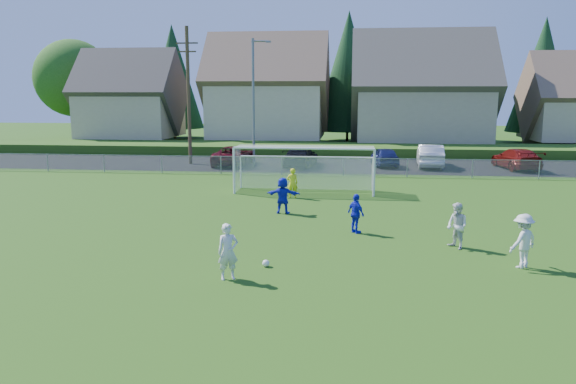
{
  "coord_description": "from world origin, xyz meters",
  "views": [
    {
      "loc": [
        2.45,
        -13.72,
        5.29
      ],
      "look_at": [
        0.0,
        8.0,
        1.4
      ],
      "focal_mm": 35.0,
      "sensor_mm": 36.0,
      "label": 1
    }
  ],
  "objects_px": {
    "soccer_ball": "(266,263)",
    "player_white_b": "(457,226)",
    "player_white_c": "(523,241)",
    "car_c": "(234,156)",
    "player_white_a": "(228,252)",
    "car_d": "(300,157)",
    "car_e": "(385,157)",
    "car_f": "(430,156)",
    "soccer_goal": "(305,162)",
    "goalkeeper": "(292,183)",
    "player_blue_b": "(283,195)",
    "car_g": "(516,159)",
    "player_blue_a": "(356,214)"
  },
  "relations": [
    {
      "from": "soccer_ball",
      "to": "player_white_b",
      "type": "distance_m",
      "value": 6.82
    },
    {
      "from": "player_white_c",
      "to": "car_c",
      "type": "height_order",
      "value": "player_white_c"
    },
    {
      "from": "player_white_a",
      "to": "player_white_b",
      "type": "bearing_deg",
      "value": 5.24
    },
    {
      "from": "player_white_c",
      "to": "car_c",
      "type": "relative_size",
      "value": 0.33
    },
    {
      "from": "player_white_c",
      "to": "car_d",
      "type": "bearing_deg",
      "value": -107.65
    },
    {
      "from": "soccer_ball",
      "to": "car_e",
      "type": "height_order",
      "value": "car_e"
    },
    {
      "from": "car_f",
      "to": "player_white_b",
      "type": "bearing_deg",
      "value": 88.91
    },
    {
      "from": "car_e",
      "to": "soccer_goal",
      "type": "height_order",
      "value": "soccer_goal"
    },
    {
      "from": "soccer_ball",
      "to": "car_f",
      "type": "bearing_deg",
      "value": 71.54
    },
    {
      "from": "player_white_a",
      "to": "goalkeeper",
      "type": "height_order",
      "value": "player_white_a"
    },
    {
      "from": "player_blue_b",
      "to": "car_c",
      "type": "bearing_deg",
      "value": -66.7
    },
    {
      "from": "player_blue_b",
      "to": "car_f",
      "type": "relative_size",
      "value": 0.33
    },
    {
      "from": "soccer_ball",
      "to": "player_white_c",
      "type": "bearing_deg",
      "value": 5.93
    },
    {
      "from": "player_white_a",
      "to": "player_blue_b",
      "type": "height_order",
      "value": "player_white_a"
    },
    {
      "from": "car_g",
      "to": "car_f",
      "type": "bearing_deg",
      "value": -12.76
    },
    {
      "from": "car_c",
      "to": "car_e",
      "type": "distance_m",
      "value": 11.0
    },
    {
      "from": "player_blue_b",
      "to": "car_d",
      "type": "height_order",
      "value": "player_blue_b"
    },
    {
      "from": "player_blue_a",
      "to": "player_blue_b",
      "type": "xyz_separation_m",
      "value": [
        -3.19,
        3.21,
        0.05
      ]
    },
    {
      "from": "soccer_ball",
      "to": "player_white_a",
      "type": "bearing_deg",
      "value": -125.4
    },
    {
      "from": "player_white_c",
      "to": "soccer_ball",
      "type": "bearing_deg",
      "value": -32.8
    },
    {
      "from": "player_white_c",
      "to": "car_f",
      "type": "bearing_deg",
      "value": -129.69
    },
    {
      "from": "car_e",
      "to": "player_white_b",
      "type": "bearing_deg",
      "value": 85.63
    },
    {
      "from": "player_white_c",
      "to": "player_blue_a",
      "type": "xyz_separation_m",
      "value": [
        -5.02,
        3.74,
        -0.08
      ]
    },
    {
      "from": "player_blue_b",
      "to": "car_e",
      "type": "relative_size",
      "value": 0.4
    },
    {
      "from": "car_g",
      "to": "player_white_c",
      "type": "bearing_deg",
      "value": 67.1
    },
    {
      "from": "goalkeeper",
      "to": "player_blue_b",
      "type": "bearing_deg",
      "value": 78.04
    },
    {
      "from": "player_white_a",
      "to": "car_d",
      "type": "relative_size",
      "value": 0.33
    },
    {
      "from": "player_white_b",
      "to": "car_e",
      "type": "distance_m",
      "value": 21.89
    },
    {
      "from": "player_white_b",
      "to": "player_white_c",
      "type": "bearing_deg",
      "value": 8.24
    },
    {
      "from": "player_blue_b",
      "to": "goalkeeper",
      "type": "distance_m",
      "value": 3.74
    },
    {
      "from": "goalkeeper",
      "to": "car_g",
      "type": "bearing_deg",
      "value": -150.41
    },
    {
      "from": "player_blue_a",
      "to": "soccer_goal",
      "type": "relative_size",
      "value": 0.2
    },
    {
      "from": "player_white_c",
      "to": "car_e",
      "type": "xyz_separation_m",
      "value": [
        -2.82,
        23.81,
        -0.15
      ]
    },
    {
      "from": "soccer_ball",
      "to": "car_c",
      "type": "xyz_separation_m",
      "value": [
        -6.01,
        23.91,
        0.6
      ]
    },
    {
      "from": "soccer_ball",
      "to": "player_white_a",
      "type": "height_order",
      "value": "player_white_a"
    },
    {
      "from": "player_blue_a",
      "to": "car_c",
      "type": "relative_size",
      "value": 0.3
    },
    {
      "from": "player_white_b",
      "to": "player_blue_b",
      "type": "height_order",
      "value": "player_blue_b"
    },
    {
      "from": "soccer_ball",
      "to": "car_d",
      "type": "height_order",
      "value": "car_d"
    },
    {
      "from": "player_white_b",
      "to": "player_blue_b",
      "type": "distance_m",
      "value": 8.28
    },
    {
      "from": "goalkeeper",
      "to": "soccer_ball",
      "type": "bearing_deg",
      "value": 80.49
    },
    {
      "from": "soccer_ball",
      "to": "player_blue_a",
      "type": "xyz_separation_m",
      "value": [
        2.77,
        4.55,
        0.65
      ]
    },
    {
      "from": "soccer_ball",
      "to": "goalkeeper",
      "type": "bearing_deg",
      "value": 91.9
    },
    {
      "from": "car_e",
      "to": "car_f",
      "type": "distance_m",
      "value": 3.22
    },
    {
      "from": "car_g",
      "to": "soccer_goal",
      "type": "distance_m",
      "value": 17.58
    },
    {
      "from": "car_f",
      "to": "car_g",
      "type": "relative_size",
      "value": 0.98
    },
    {
      "from": "soccer_goal",
      "to": "car_f",
      "type": "bearing_deg",
      "value": 54.04
    },
    {
      "from": "soccer_ball",
      "to": "car_d",
      "type": "distance_m",
      "value": 23.88
    },
    {
      "from": "player_white_a",
      "to": "car_e",
      "type": "distance_m",
      "value": 26.54
    },
    {
      "from": "player_blue_b",
      "to": "car_e",
      "type": "distance_m",
      "value": 17.71
    },
    {
      "from": "soccer_ball",
      "to": "soccer_goal",
      "type": "xyz_separation_m",
      "value": [
        0.09,
        13.36,
        1.52
      ]
    }
  ]
}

